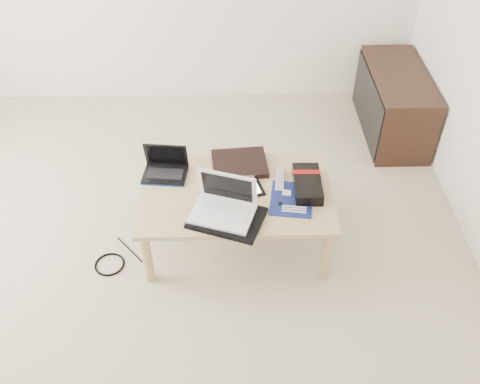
{
  "coord_description": "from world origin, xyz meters",
  "views": [
    {
      "loc": [
        0.55,
        -1.96,
        2.44
      ],
      "look_at": [
        0.59,
        0.31,
        0.4
      ],
      "focal_mm": 40.0,
      "sensor_mm": 36.0,
      "label": 1
    }
  ],
  "objects_px": {
    "coffee_table": "(236,198)",
    "gpu_box": "(307,184)",
    "media_cabinet": "(393,103)",
    "white_laptop": "(224,205)",
    "netbook": "(165,168)"
  },
  "relations": [
    {
      "from": "white_laptop",
      "to": "gpu_box",
      "type": "relative_size",
      "value": 1.24
    },
    {
      "from": "coffee_table",
      "to": "netbook",
      "type": "distance_m",
      "value": 0.46
    },
    {
      "from": "coffee_table",
      "to": "white_laptop",
      "type": "height_order",
      "value": "white_laptop"
    },
    {
      "from": "coffee_table",
      "to": "white_laptop",
      "type": "relative_size",
      "value": 2.86
    },
    {
      "from": "coffee_table",
      "to": "gpu_box",
      "type": "relative_size",
      "value": 3.54
    },
    {
      "from": "white_laptop",
      "to": "gpu_box",
      "type": "height_order",
      "value": "white_laptop"
    },
    {
      "from": "coffee_table",
      "to": "gpu_box",
      "type": "height_order",
      "value": "gpu_box"
    },
    {
      "from": "coffee_table",
      "to": "gpu_box",
      "type": "distance_m",
      "value": 0.42
    },
    {
      "from": "media_cabinet",
      "to": "coffee_table",
      "type": "bearing_deg",
      "value": -136.58
    },
    {
      "from": "media_cabinet",
      "to": "gpu_box",
      "type": "xyz_separation_m",
      "value": [
        -0.79,
        -1.12,
        0.18
      ]
    },
    {
      "from": "coffee_table",
      "to": "white_laptop",
      "type": "xyz_separation_m",
      "value": [
        -0.07,
        -0.18,
        0.12
      ]
    },
    {
      "from": "netbook",
      "to": "coffee_table",
      "type": "bearing_deg",
      "value": -22.48
    },
    {
      "from": "coffee_table",
      "to": "media_cabinet",
      "type": "height_order",
      "value": "media_cabinet"
    },
    {
      "from": "coffee_table",
      "to": "gpu_box",
      "type": "bearing_deg",
      "value": 2.79
    },
    {
      "from": "media_cabinet",
      "to": "white_laptop",
      "type": "relative_size",
      "value": 2.34
    }
  ]
}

